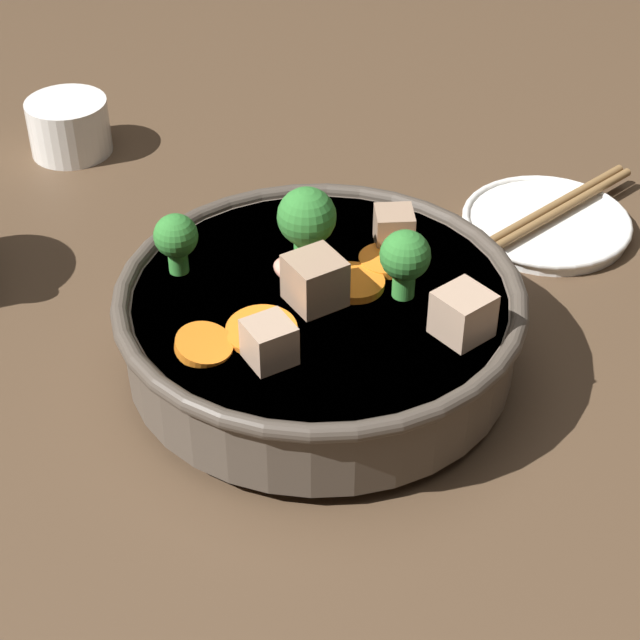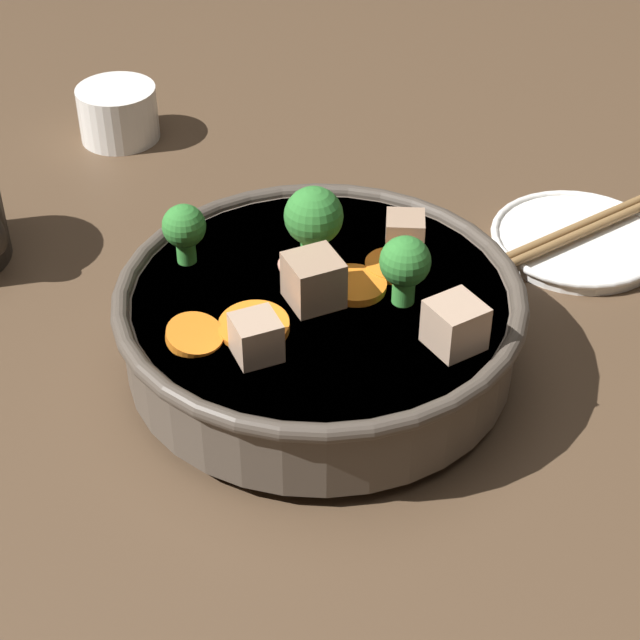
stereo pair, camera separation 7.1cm
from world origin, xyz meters
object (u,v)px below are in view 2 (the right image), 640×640
(side_saucer, at_px, (577,240))
(chopsticks_pair, at_px, (579,230))
(stirfry_bowl, at_px, (320,317))
(tea_cup, at_px, (118,113))

(side_saucer, xyz_separation_m, chopsticks_pair, (0.00, 0.00, 0.01))
(stirfry_bowl, height_order, side_saucer, stirfry_bowl)
(stirfry_bowl, bearing_deg, chopsticks_pair, 67.91)
(stirfry_bowl, relative_size, side_saucer, 1.98)
(tea_cup, xyz_separation_m, chopsticks_pair, (0.43, 0.05, -0.01))
(side_saucer, bearing_deg, chopsticks_pair, 90.00)
(side_saucer, height_order, tea_cup, tea_cup)
(stirfry_bowl, xyz_separation_m, side_saucer, (0.09, 0.23, -0.04))
(side_saucer, bearing_deg, tea_cup, -173.03)
(side_saucer, relative_size, tea_cup, 1.88)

